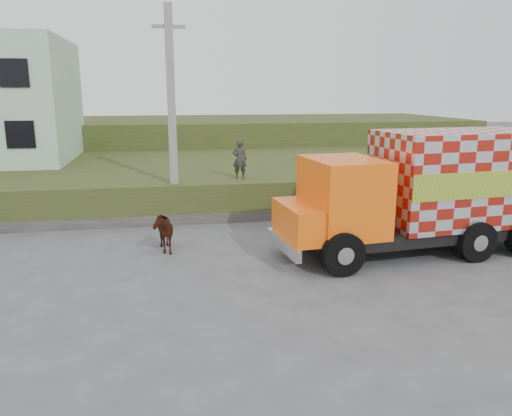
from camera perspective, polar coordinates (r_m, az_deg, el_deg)
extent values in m
plane|color=#474749|center=(15.35, -4.97, -5.65)|extent=(120.00, 120.00, 0.00)
cube|color=#254517|center=(24.86, -7.22, 3.39)|extent=(40.00, 12.00, 1.50)
cube|color=#254517|center=(36.66, -8.34, 7.69)|extent=(40.00, 12.00, 3.00)
cube|color=#595651|center=(19.28, -12.11, -1.34)|extent=(16.00, 0.50, 0.40)
cube|color=gray|center=(19.10, -9.59, 10.19)|extent=(0.30, 0.30, 8.00)
cube|color=gray|center=(19.20, -9.98, 19.76)|extent=(1.20, 0.12, 0.12)
cube|color=black|center=(16.47, 18.12, -2.33)|extent=(7.73, 3.14, 0.39)
cube|color=#FA5E0D|center=(14.88, 9.91, 1.35)|extent=(2.23, 2.73, 2.22)
cube|color=#FA5E0D|center=(14.54, 5.27, -1.48)|extent=(1.32, 2.42, 1.00)
cube|color=silver|center=(16.91, 22.26, 3.31)|extent=(5.32, 3.13, 2.88)
cube|color=yellow|center=(15.89, 25.22, 2.44)|extent=(5.08, 0.53, 0.78)
cube|color=yellow|center=(17.98, 19.64, 4.06)|extent=(5.08, 0.53, 0.78)
cube|color=silver|center=(14.54, 3.17, -4.17)|extent=(0.41, 2.55, 0.33)
cylinder|color=black|center=(13.88, 9.88, -5.20)|extent=(1.25, 0.50, 1.22)
cylinder|color=black|center=(16.11, 5.99, -2.48)|extent=(1.25, 0.50, 1.22)
cylinder|color=black|center=(16.18, 23.85, -3.51)|extent=(1.25, 0.50, 1.22)
cylinder|color=black|center=(18.12, 18.79, -1.36)|extent=(1.25, 0.50, 1.22)
cylinder|color=black|center=(19.17, 23.17, -0.95)|extent=(1.25, 0.50, 1.22)
imported|color=#351D0D|center=(16.04, -10.79, -2.49)|extent=(0.99, 1.69, 1.34)
imported|color=#282624|center=(20.16, -1.88, 5.60)|extent=(0.63, 0.47, 1.55)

